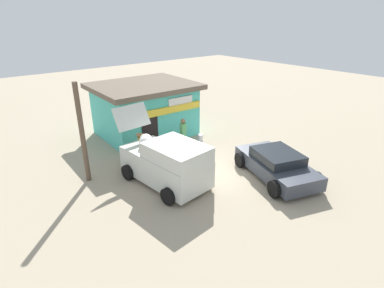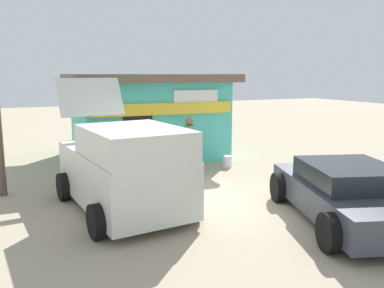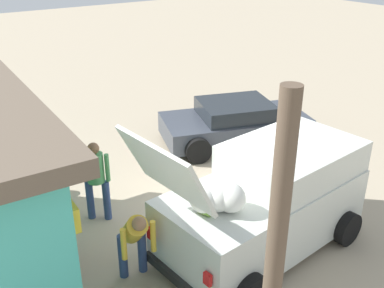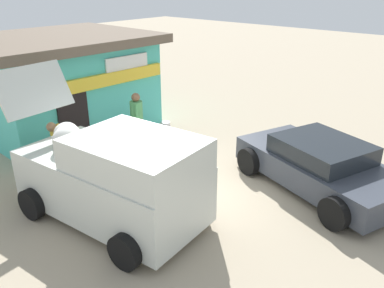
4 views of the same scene
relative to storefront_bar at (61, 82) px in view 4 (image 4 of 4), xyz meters
The scene contains 8 objects.
ground_plane 5.80m from the storefront_bar, 96.91° to the right, with size 60.00×60.00×0.00m, color tan.
storefront_bar is the anchor object (origin of this frame).
delivery_van 5.93m from the storefront_bar, 113.17° to the right, with size 2.47×4.45×2.82m.
parked_sedan 8.13m from the storefront_bar, 78.77° to the right, with size 3.16×4.32×1.16m.
vendor_standing 3.30m from the storefront_bar, 86.44° to the right, with size 0.48×0.48×1.69m.
customer_bending 3.58m from the storefront_bar, 121.51° to the right, with size 0.74×0.59×1.43m.
unloaded_banana_pile 3.91m from the storefront_bar, 134.07° to the right, with size 0.75×0.64×0.40m.
paint_bucket 3.56m from the storefront_bar, 59.08° to the right, with size 0.29×0.29×0.37m, color silver.
Camera 4 is at (-5.84, -5.52, 4.56)m, focal length 37.30 mm.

